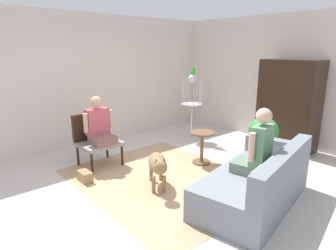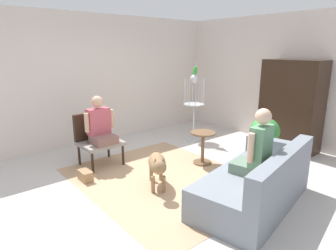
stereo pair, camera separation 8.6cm
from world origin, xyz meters
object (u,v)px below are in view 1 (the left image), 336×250
dog (158,164)px  bird_cage_stand (192,104)px  couch (258,183)px  armoire_cabinet (288,106)px  person_on_couch (258,148)px  person_on_armchair (99,125)px  armchair (95,136)px  potted_plant (263,136)px  parrot (193,70)px  handbag (85,177)px  round_end_table (202,145)px

dog → bird_cage_stand: size_ratio=0.54×
couch → armoire_cabinet: 2.65m
person_on_couch → armoire_cabinet: size_ratio=0.48×
person_on_armchair → dog: bearing=9.3°
couch → person_on_couch: bearing=-123.3°
armchair → potted_plant: 2.94m
dog → parrot: size_ratio=4.39×
dog → parrot: (-1.35, 2.08, 1.19)m
person_on_armchair → armoire_cabinet: armoire_cabinet is taller
dog → bird_cage_stand: (-1.37, 2.08, 0.46)m
person_on_couch → potted_plant: size_ratio=0.98×
armchair → potted_plant: armchair is taller
potted_plant → handbag: (-1.48, -2.60, -0.49)m
round_end_table → couch: bearing=-18.4°
handbag → dog: bearing=38.2°
person_on_couch → round_end_table: (-1.44, 0.53, -0.44)m
bird_cage_stand → parrot: (0.02, -0.00, 0.74)m
person_on_armchair → potted_plant: bearing=48.0°
armchair → potted_plant: bearing=45.7°
person_on_couch → potted_plant: person_on_couch is taller
armchair → person_on_couch: size_ratio=1.04×
person_on_couch → parrot: size_ratio=4.83×
person_on_couch → bird_cage_stand: size_ratio=0.59×
bird_cage_stand → potted_plant: (1.92, -0.20, -0.26)m
couch → dog: bearing=-148.6°
armchair → potted_plant: (2.05, 2.10, 0.05)m
dog → handbag: dog is taller
person_on_armchair → round_end_table: (1.08, 1.44, -0.41)m
bird_cage_stand → parrot: parrot is taller
person_on_couch → parrot: bearing=151.4°
couch → armoire_cabinet: (-0.89, 2.41, 0.62)m
bird_cage_stand → potted_plant: 1.95m
round_end_table → parrot: parrot is taller
dog → armoire_cabinet: armoire_cabinet is taller
person_on_couch → round_end_table: bearing=159.9°
couch → bird_cage_stand: size_ratio=1.38×
couch → person_on_armchair: bearing=-159.4°
armchair → parrot: 2.54m
round_end_table → dog: 1.25m
person_on_couch → parrot: 2.99m
armchair → couch: bearing=19.5°
bird_cage_stand → parrot: size_ratio=8.12×
person_on_armchair → dog: person_on_armchair is taller
dog → person_on_armchair: bearing=-170.7°
couch → round_end_table: (-1.46, 0.49, 0.05)m
round_end_table → handbag: bearing=-108.9°
armchair → potted_plant: size_ratio=1.02×
parrot → potted_plant: parrot is taller
person_on_armchair → armoire_cabinet: size_ratio=0.45×
person_on_armchair → bird_cage_stand: (-0.03, 2.30, 0.09)m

